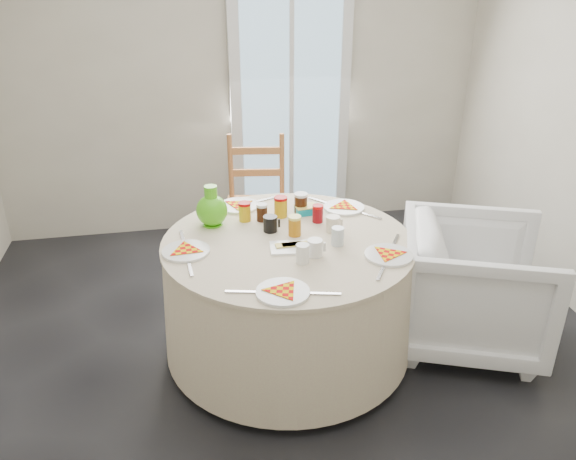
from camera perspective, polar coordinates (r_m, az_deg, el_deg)
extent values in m
plane|color=black|center=(3.41, 0.03, -13.06)|extent=(4.00, 4.00, 0.00)
cube|color=#BCB5A3|center=(4.72, -4.80, 15.29)|extent=(4.00, 0.02, 2.60)
cube|color=silver|center=(4.79, 0.25, 12.45)|extent=(1.00, 0.08, 2.10)
cylinder|color=beige|center=(3.29, 0.00, -6.70)|extent=(1.44, 1.44, 0.73)
imported|color=white|center=(3.54, 18.30, -5.38)|extent=(1.02, 1.05, 0.85)
cube|color=#0B99B1|center=(3.42, 1.84, 2.39)|extent=(0.14, 0.11, 0.05)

